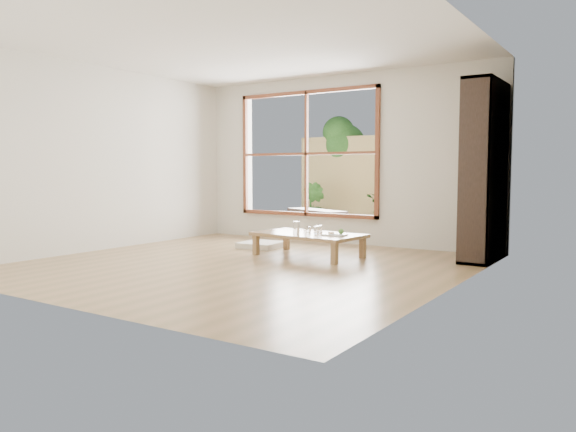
# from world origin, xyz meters

# --- Properties ---
(ground) EXTENTS (5.00, 5.00, 0.00)m
(ground) POSITION_xyz_m (0.00, 0.00, 0.00)
(ground) COLOR #9D784E
(ground) RESTS_ON ground
(low_table) EXTENTS (1.48, 0.93, 0.31)m
(low_table) POSITION_xyz_m (0.30, 0.98, 0.27)
(low_table) COLOR #987149
(low_table) RESTS_ON ground
(floor_cushion) EXTENTS (0.61, 0.61, 0.08)m
(floor_cushion) POSITION_xyz_m (-0.73, 1.34, 0.04)
(floor_cushion) COLOR beige
(floor_cushion) RESTS_ON ground
(bookshelf) EXTENTS (0.36, 1.01, 2.24)m
(bookshelf) POSITION_xyz_m (2.30, 1.90, 1.12)
(bookshelf) COLOR #33221C
(bookshelf) RESTS_ON ground
(glass_tall) EXTENTS (0.08, 0.08, 0.16)m
(glass_tall) POSITION_xyz_m (0.15, 0.93, 0.39)
(glass_tall) COLOR silver
(glass_tall) RESTS_ON low_table
(glass_mid) EXTENTS (0.07, 0.07, 0.10)m
(glass_mid) POSITION_xyz_m (0.41, 0.99, 0.36)
(glass_mid) COLOR silver
(glass_mid) RESTS_ON low_table
(glass_short) EXTENTS (0.08, 0.08, 0.10)m
(glass_short) POSITION_xyz_m (0.39, 1.10, 0.36)
(glass_short) COLOR silver
(glass_short) RESTS_ON low_table
(glass_small) EXTENTS (0.06, 0.06, 0.08)m
(glass_small) POSITION_xyz_m (0.25, 1.06, 0.35)
(glass_small) COLOR silver
(glass_small) RESTS_ON low_table
(food_tray) EXTENTS (0.29, 0.21, 0.09)m
(food_tray) POSITION_xyz_m (0.73, 0.94, 0.33)
(food_tray) COLOR white
(food_tray) RESTS_ON low_table
(deck) EXTENTS (2.80, 2.00, 0.05)m
(deck) POSITION_xyz_m (-0.60, 3.56, 0.00)
(deck) COLOR #382F29
(deck) RESTS_ON ground
(garden_bench) EXTENTS (1.36, 0.88, 0.42)m
(garden_bench) POSITION_xyz_m (-0.91, 3.28, 0.38)
(garden_bench) COLOR #33221C
(garden_bench) RESTS_ON deck
(bamboo_fence) EXTENTS (2.80, 0.06, 1.80)m
(bamboo_fence) POSITION_xyz_m (-0.60, 4.56, 0.90)
(bamboo_fence) COLOR tan
(bamboo_fence) RESTS_ON ground
(shrub_right) EXTENTS (0.80, 0.70, 0.89)m
(shrub_right) POSITION_xyz_m (0.12, 4.13, 0.47)
(shrub_right) COLOR #2D5B21
(shrub_right) RESTS_ON deck
(shrub_left) EXTENTS (0.59, 0.54, 0.89)m
(shrub_left) POSITION_xyz_m (-1.41, 4.03, 0.47)
(shrub_left) COLOR #2D5B21
(shrub_left) RESTS_ON deck
(garden_tree) EXTENTS (1.04, 0.85, 2.22)m
(garden_tree) POSITION_xyz_m (-1.28, 4.86, 1.63)
(garden_tree) COLOR #4C3D2D
(garden_tree) RESTS_ON ground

